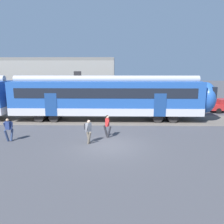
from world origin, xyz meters
TOP-DOWN VIEW (x-y plane):
  - ground_plane at (0.00, 0.00)m, footprint 160.00×160.00m
  - commuter_train at (-9.05, 7.34)m, footprint 38.05×3.07m
  - pedestrian_navy at (-6.96, 0.78)m, footprint 0.63×0.60m
  - pedestrian_grey at (-1.40, 0.45)m, footprint 0.53×0.67m
  - pedestrian_red at (-0.18, 1.84)m, footprint 0.62×0.58m
  - background_building at (-10.36, 17.30)m, footprint 21.01×5.00m

SIDE VIEW (x-z plane):
  - ground_plane at x=0.00m, z-range 0.00..0.00m
  - pedestrian_red at x=-0.18m, z-range 0.13..1.80m
  - pedestrian_navy at x=-6.96m, z-range 0.16..1.82m
  - pedestrian_grey at x=-1.40m, z-range 0.16..1.82m
  - commuter_train at x=-9.05m, z-range -0.11..4.62m
  - background_building at x=-10.36m, z-range -1.39..7.81m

